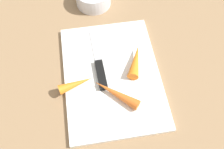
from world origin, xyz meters
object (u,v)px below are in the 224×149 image
at_px(cutting_board, 112,76).
at_px(carrot_medium, 136,61).
at_px(knife, 100,70).
at_px(carrot_longest, 117,93).
at_px(carrot_shortest, 76,84).

height_order(cutting_board, carrot_medium, carrot_medium).
height_order(knife, carrot_longest, carrot_longest).
height_order(carrot_longest, carrot_shortest, carrot_longest).
distance_m(cutting_board, carrot_medium, 0.08).
relative_size(carrot_medium, carrot_longest, 0.80).
bearing_deg(carrot_medium, cutting_board, 128.59).
distance_m(carrot_medium, carrot_longest, 0.11).
xyz_separation_m(knife, carrot_longest, (0.08, 0.03, 0.01)).
bearing_deg(carrot_medium, knife, 114.13).
bearing_deg(cutting_board, carrot_longest, 2.79).
bearing_deg(cutting_board, knife, -117.92).
height_order(cutting_board, carrot_shortest, carrot_shortest).
relative_size(knife, carrot_longest, 1.54).
relative_size(cutting_board, carrot_shortest, 3.90).
relative_size(cutting_board, carrot_longest, 2.76).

